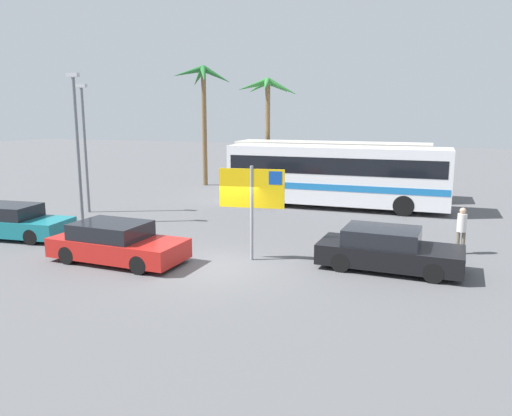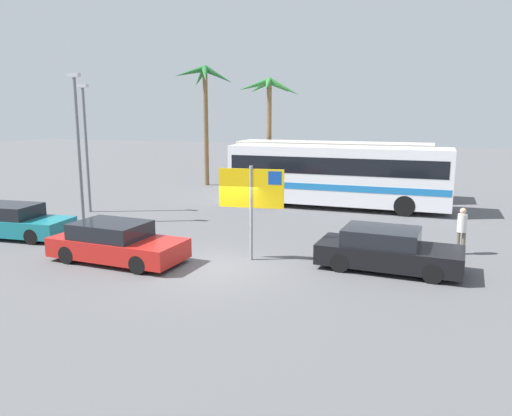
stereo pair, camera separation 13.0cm
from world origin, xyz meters
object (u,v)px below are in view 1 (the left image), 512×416
(bus_rear_coach, at_px, (331,166))
(car_teal, at_px, (12,222))
(car_black, at_px, (387,250))
(bus_front_coach, at_px, (336,173))
(pedestrian_crossing_lot, at_px, (462,227))
(ferry_sign, at_px, (253,192))
(car_red, at_px, (116,243))

(bus_rear_coach, distance_m, car_teal, 17.36)
(car_black, bearing_deg, bus_front_coach, 112.46)
(bus_rear_coach, height_order, pedestrian_crossing_lot, bus_rear_coach)
(bus_rear_coach, xyz_separation_m, car_black, (4.40, -13.37, -1.15))
(bus_front_coach, height_order, ferry_sign, ferry_sign)
(bus_front_coach, height_order, bus_rear_coach, same)
(bus_front_coach, xyz_separation_m, bus_rear_coach, (-0.96, 3.54, 0.00))
(bus_rear_coach, distance_m, car_red, 16.10)
(ferry_sign, height_order, car_red, ferry_sign)
(bus_rear_coach, height_order, car_teal, bus_rear_coach)
(bus_front_coach, relative_size, car_teal, 2.39)
(car_red, bearing_deg, car_teal, 169.63)
(car_red, bearing_deg, bus_front_coach, 69.73)
(bus_rear_coach, xyz_separation_m, ferry_sign, (0.04, -13.83, 0.54))
(car_teal, height_order, car_red, same)
(bus_front_coach, distance_m, bus_rear_coach, 3.66)
(car_red, relative_size, pedestrian_crossing_lot, 2.78)
(bus_rear_coach, distance_m, pedestrian_crossing_lot, 12.68)
(bus_rear_coach, relative_size, car_red, 2.43)
(bus_rear_coach, xyz_separation_m, pedestrian_crossing_lot, (6.69, -10.74, -0.81))
(bus_front_coach, xyz_separation_m, pedestrian_crossing_lot, (5.74, -7.21, -0.81))
(bus_front_coach, distance_m, car_black, 10.49)
(car_teal, distance_m, car_black, 14.47)
(ferry_sign, height_order, car_black, ferry_sign)
(pedestrian_crossing_lot, bearing_deg, car_teal, -83.87)
(bus_front_coach, relative_size, pedestrian_crossing_lot, 6.76)
(car_black, height_order, car_red, same)
(ferry_sign, bearing_deg, car_teal, 174.50)
(car_red, xyz_separation_m, pedestrian_crossing_lot, (10.90, 4.76, 0.34))
(bus_front_coach, bearing_deg, car_teal, -136.15)
(bus_front_coach, height_order, car_teal, bus_front_coach)
(bus_front_coach, relative_size, ferry_sign, 3.51)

